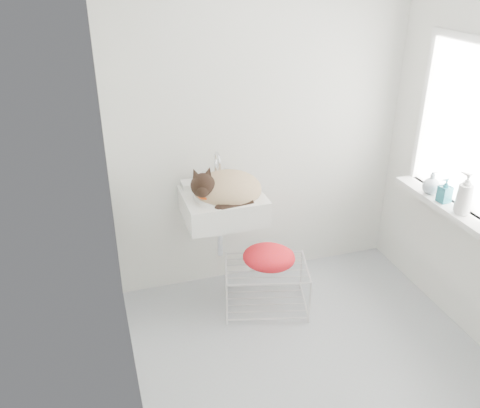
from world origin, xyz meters
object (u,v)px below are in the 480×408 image
object	(u,v)px
cat	(225,189)
bottle_a	(461,213)
sink	(223,194)
bottle_b	(443,202)
bottle_c	(430,193)
wire_rack	(266,289)

from	to	relation	value
cat	bottle_a	xyz separation A→B (m)	(1.36, -0.71, -0.04)
sink	bottle_b	xyz separation A→B (m)	(1.37, -0.55, 0.00)
sink	bottle_c	bearing A→B (deg)	-16.67
bottle_a	bottle_c	size ratio (longest dim) A/B	1.50
sink	wire_rack	bearing A→B (deg)	-39.88
sink	bottle_a	xyz separation A→B (m)	(1.37, -0.73, 0.00)
cat	bottle_a	bearing A→B (deg)	-19.83
sink	cat	bearing A→B (deg)	-58.13
wire_rack	bottle_b	size ratio (longest dim) A/B	3.46
cat	wire_rack	world-z (taller)	cat
bottle_a	wire_rack	bearing A→B (deg)	155.20
cat	wire_rack	distance (m)	0.80
sink	bottle_b	world-z (taller)	sink
sink	cat	size ratio (longest dim) A/B	1.07
sink	wire_rack	distance (m)	0.77
cat	bottle_a	world-z (taller)	cat
bottle_a	bottle_b	world-z (taller)	bottle_a
wire_rack	bottle_a	world-z (taller)	bottle_a
bottle_a	bottle_c	world-z (taller)	bottle_a
sink	cat	xyz separation A→B (m)	(0.01, -0.02, 0.04)
bottle_c	wire_rack	bearing A→B (deg)	169.98
sink	bottle_c	xyz separation A→B (m)	(1.37, -0.41, 0.00)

